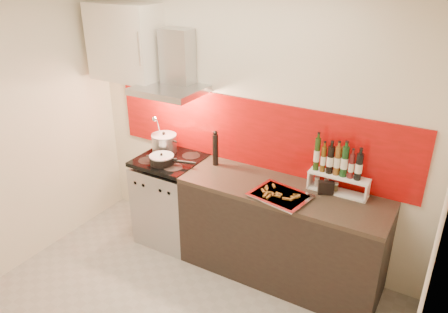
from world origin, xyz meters
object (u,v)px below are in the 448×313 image
Objects in this scene: range_stove at (172,200)px; counter at (281,233)px; pepper_mill at (215,149)px; saute_pan at (163,160)px; baking_tray at (280,196)px; stock_pot at (164,143)px.

counter is at bearing 0.23° from range_stove.
pepper_mill is (0.45, 0.12, 0.63)m from range_stove.
pepper_mill is at bearing 171.08° from counter.
pepper_mill is (0.43, 0.25, 0.11)m from saute_pan.
stock_pot is at bearing 170.02° from baking_tray.
counter is 1.45m from stock_pot.
counter is 0.49m from baking_tray.
range_stove is at bearing -164.82° from pepper_mill.
counter is (1.20, 0.00, 0.01)m from range_stove.
pepper_mill is (-0.75, 0.12, 0.62)m from counter.
baking_tray is (0.77, -0.26, -0.15)m from pepper_mill.
range_stove reaches higher than counter.
range_stove is 1.20m from counter.
stock_pot is 0.48× the size of baking_tray.
counter is 5.23× the size of pepper_mill.
pepper_mill is at bearing 161.60° from baking_tray.
saute_pan is at bearing -56.57° from stock_pot.
stock_pot is at bearing 123.43° from saute_pan.
saute_pan reaches higher than counter.
saute_pan is at bearing 179.68° from baking_tray.
pepper_mill reaches higher than stock_pot.
counter is 4.04× the size of saute_pan.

